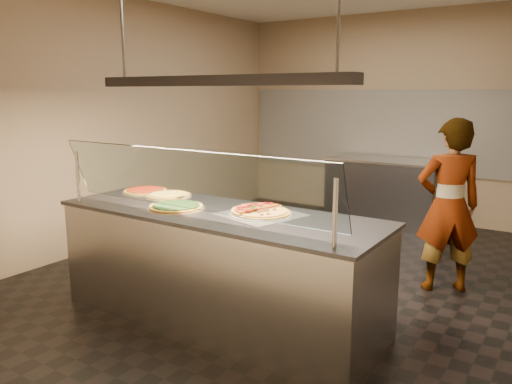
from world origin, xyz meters
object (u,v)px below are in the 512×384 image
Objects in this scene: serving_counter at (219,266)px; prep_table at (384,191)px; pizza_cheese at (169,195)px; worker at (448,206)px; pizza_spatula at (174,194)px; heat_lamp_housing at (216,81)px; half_pizza_pepperoni at (249,209)px; half_pizza_sausage at (273,213)px; sneeze_guard at (188,181)px; perforated_tray at (261,214)px; pizza_tomato at (146,191)px; pizza_spinach at (176,207)px.

serving_counter and prep_table have the same top height.
pizza_cheese is 0.26× the size of worker.
pizza_spatula reaches higher than pizza_cheese.
worker is 0.71× the size of heat_lamp_housing.
worker is 2.48m from heat_lamp_housing.
pizza_cheese is at bearing 173.42° from half_pizza_pepperoni.
serving_counter is 5.52× the size of half_pizza_sausage.
serving_counter is at bearing -160.35° from half_pizza_pepperoni.
pizza_spatula is at bearing 162.57° from serving_counter.
heat_lamp_housing reaches higher than sneeze_guard.
sneeze_guard is 1.09× the size of heat_lamp_housing.
heat_lamp_housing reaches higher than half_pizza_sausage.
half_pizza_pepperoni is 1.02m from heat_lamp_housing.
pizza_spatula reaches higher than serving_counter.
pizza_spatula reaches higher than prep_table.
perforated_tray is at bearing -0.43° from half_pizza_pepperoni.
half_pizza_sausage is 1.52m from pizza_tomato.
sneeze_guard is at bearing -90.67° from prep_table.
half_pizza_sausage is at bearing 14.55° from pizza_spinach.
half_pizza_pepperoni is 0.22× the size of heat_lamp_housing.
sneeze_guard reaches higher than pizza_spatula.
worker is (1.39, 1.71, 0.35)m from serving_counter.
perforated_tray is 0.29× the size of heat_lamp_housing.
pizza_tomato is (-0.71, 0.35, -0.00)m from pizza_spinach.
serving_counter is 1.67× the size of worker.
worker reaches higher than sneeze_guard.
heat_lamp_housing reaches higher than perforated_tray.
pizza_spinach is 0.29× the size of worker.
perforated_tray is (0.36, 0.09, 0.47)m from serving_counter.
sneeze_guard is 1.58× the size of prep_table.
serving_counter is at bearing -15.60° from pizza_cheese.
serving_counter is 1.10× the size of sneeze_guard.
pizza_cheese is at bearing 164.40° from serving_counter.
pizza_tomato is at bearing 151.24° from sneeze_guard.
pizza_cheese is 0.98× the size of pizza_tomato.
pizza_spatula is 1.21m from heat_lamp_housing.
worker is at bearing 54.78° from half_pizza_pepperoni.
heat_lamp_housing is (1.05, -0.23, 1.01)m from pizza_tomato.
half_pizza_pepperoni is at bearing 19.95° from pizza_spinach.
serving_counter is 1.74× the size of prep_table.
pizza_cheese is at bearing -101.90° from prep_table.
serving_counter is 2.23m from worker.
half_pizza_sausage is at bearing -83.62° from prep_table.
prep_table is at bearing 93.05° from half_pizza_pepperoni.
pizza_tomato reaches higher than prep_table.
pizza_spatula is 2.55m from worker.
serving_counter is at bearing 20.18° from pizza_spinach.
sneeze_guard reaches higher than pizza_cheese.
pizza_spinach is 0.21× the size of heat_lamp_housing.
half_pizza_sausage is at bearing 10.35° from serving_counter.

